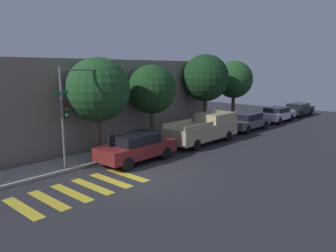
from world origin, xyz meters
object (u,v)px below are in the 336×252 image
(sedan_middle, at_px, (248,121))
(tree_midblock, at_px, (152,89))
(sedan_near_corner, at_px, (136,147))
(tree_near_corner, at_px, (98,90))
(sedan_tail_of_row, at_px, (298,109))
(tree_far_end, at_px, (205,78))
(pickup_truck, at_px, (205,128))
(sedan_far_end, at_px, (277,114))
(tree_behind_truck, at_px, (234,80))
(traffic_light_pole, at_px, (73,101))

(sedan_middle, distance_m, tree_midblock, 9.15)
(sedan_near_corner, xyz_separation_m, tree_near_corner, (-0.56, 2.37, 2.94))
(tree_near_corner, bearing_deg, sedan_tail_of_row, -5.84)
(sedan_middle, bearing_deg, tree_far_end, 137.08)
(pickup_truck, xyz_separation_m, sedan_far_end, (11.28, -0.00, -0.21))
(pickup_truck, height_order, tree_behind_truck, tree_behind_truck)
(sedan_tail_of_row, relative_size, tree_behind_truck, 0.83)
(tree_midblock, relative_size, tree_behind_truck, 0.93)
(sedan_near_corner, distance_m, sedan_tail_of_row, 22.61)
(sedan_near_corner, distance_m, tree_behind_truck, 14.20)
(sedan_tail_of_row, distance_m, tree_midblock, 19.37)
(sedan_tail_of_row, xyz_separation_m, tree_midblock, (-19.01, 2.37, 2.83))
(traffic_light_pole, height_order, tree_behind_truck, tree_behind_truck)
(pickup_truck, bearing_deg, tree_near_corner, 160.53)
(tree_far_end, relative_size, tree_behind_truck, 1.07)
(sedan_tail_of_row, distance_m, tree_near_corner, 23.49)
(sedan_near_corner, xyz_separation_m, pickup_truck, (6.15, 0.00, 0.15))
(tree_midblock, bearing_deg, sedan_middle, -15.81)
(tree_midblock, bearing_deg, sedan_near_corner, -146.60)
(traffic_light_pole, relative_size, sedan_tail_of_row, 1.08)
(tree_near_corner, relative_size, tree_midblock, 1.07)
(traffic_light_pole, bearing_deg, tree_midblock, 9.71)
(tree_near_corner, relative_size, tree_behind_truck, 0.99)
(sedan_tail_of_row, bearing_deg, sedan_near_corner, 180.00)
(tree_near_corner, bearing_deg, pickup_truck, -19.47)
(sedan_near_corner, relative_size, tree_behind_truck, 0.80)
(tree_near_corner, height_order, tree_midblock, tree_near_corner)
(tree_far_end, height_order, tree_behind_truck, tree_far_end)
(sedan_far_end, relative_size, tree_near_corner, 0.78)
(tree_midblock, bearing_deg, tree_near_corner, 180.00)
(sedan_far_end, height_order, tree_midblock, tree_midblock)
(sedan_near_corner, xyz_separation_m, sedan_far_end, (17.43, 0.00, -0.06))
(pickup_truck, distance_m, tree_far_end, 5.15)
(pickup_truck, distance_m, tree_midblock, 4.34)
(sedan_far_end, distance_m, tree_far_end, 9.01)
(traffic_light_pole, height_order, sedan_near_corner, traffic_light_pole)
(sedan_far_end, bearing_deg, tree_far_end, 163.49)
(sedan_near_corner, distance_m, tree_midblock, 5.11)
(traffic_light_pole, relative_size, sedan_far_end, 1.15)
(sedan_near_corner, distance_m, sedan_middle, 11.98)
(traffic_light_pole, xyz_separation_m, tree_midblock, (6.44, 1.10, 0.20))
(sedan_far_end, bearing_deg, sedan_near_corner, 180.00)
(tree_far_end, bearing_deg, pickup_truck, -144.12)
(traffic_light_pole, distance_m, sedan_far_end, 20.48)
(tree_far_end, bearing_deg, traffic_light_pole, -174.87)
(sedan_tail_of_row, bearing_deg, sedan_middle, 180.00)
(tree_behind_truck, bearing_deg, sedan_tail_of_row, -14.83)
(pickup_truck, relative_size, sedan_far_end, 1.34)
(tree_near_corner, xyz_separation_m, tree_far_end, (9.99, 0.00, 0.40))
(pickup_truck, xyz_separation_m, tree_far_end, (3.28, 2.37, 3.19))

